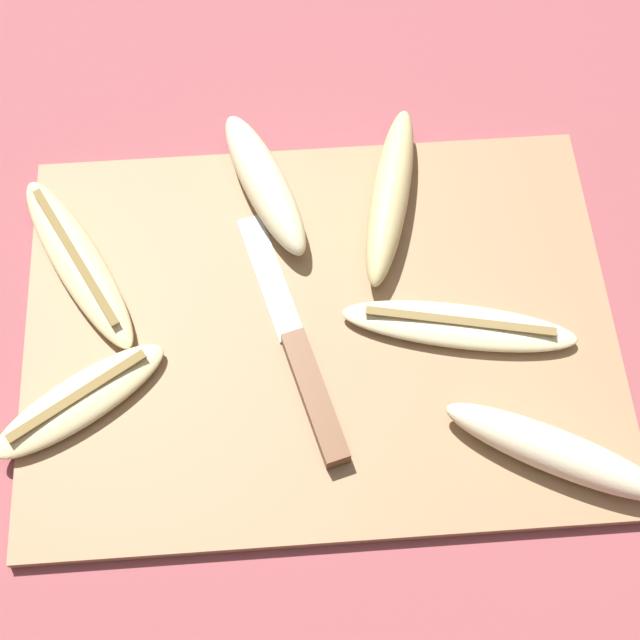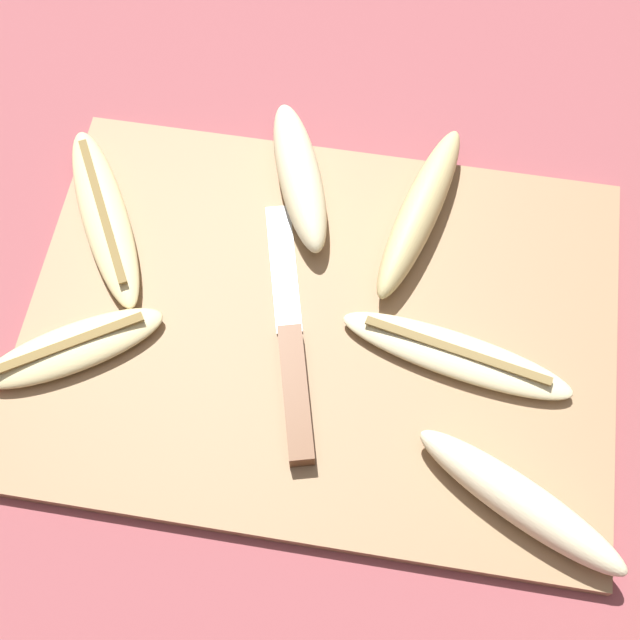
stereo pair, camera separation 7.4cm
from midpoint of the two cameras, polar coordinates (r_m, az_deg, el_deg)
The scene contains 9 objects.
ground_plane at distance 0.76m, azimuth 2.77°, elevation -1.01°, with size 4.00×4.00×0.00m, color #93474C.
cutting_board at distance 0.75m, azimuth 2.79°, elevation -0.82°, with size 0.49×0.36×0.01m.
knife at distance 0.72m, azimuth 1.21°, elevation -3.63°, with size 0.08×0.24×0.02m.
banana_cream_curved at distance 0.74m, azimuth 11.53°, elevation -2.52°, with size 0.20×0.08×0.02m.
banana_spotted_left at distance 0.79m, azimuth 9.10°, elevation 6.62°, with size 0.08×0.19×0.04m.
banana_ripe_center at distance 0.75m, azimuth -12.83°, elevation -2.05°, with size 0.15×0.12×0.02m.
banana_pale_long at distance 0.80m, azimuth 1.34°, elevation 8.95°, with size 0.09×0.16×0.04m.
banana_bright_far at distance 0.70m, azimuth 15.70°, elevation -11.42°, with size 0.18×0.11×0.03m.
banana_mellow_near at distance 0.80m, azimuth -11.09°, elevation 6.29°, with size 0.13×0.19×0.02m.
Camera 2 is at (0.05, -0.32, 0.69)m, focal length 50.00 mm.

